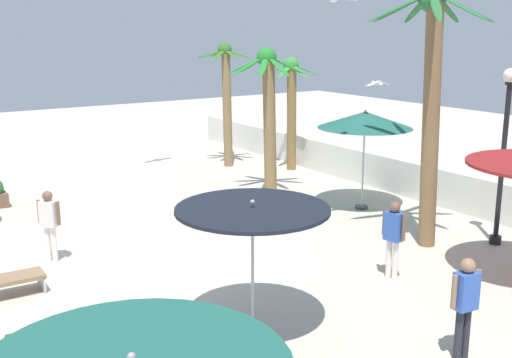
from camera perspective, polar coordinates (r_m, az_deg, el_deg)
name	(u,v)px	position (r m, az deg, el deg)	size (l,w,h in m)	color
ground_plane	(140,257)	(14.51, -10.50, -7.01)	(56.00, 56.00, 0.00)	beige
boundary_wall	(417,181)	(19.50, 14.48, -0.20)	(25.20, 0.30, 1.10)	silver
patio_umbrella_0	(365,120)	(17.71, 9.89, 5.30)	(2.65, 2.65, 2.84)	#333338
patio_umbrella_2	(253,214)	(10.15, -0.32, -3.25)	(2.53, 2.53, 2.36)	#333338
palm_tree_0	(226,89)	(23.26, -2.73, 8.17)	(2.06, 2.07, 4.54)	olive
palm_tree_1	(431,90)	(14.93, 15.65, 7.84)	(3.02, 2.94, 6.00)	brown
palm_tree_2	(291,101)	(22.64, 3.25, 7.15)	(1.95, 1.98, 4.06)	brown
palm_tree_3	(268,104)	(18.99, 1.14, 6.88)	(2.38, 2.39, 4.51)	brown
lamp_post_1	(504,143)	(15.59, 21.67, 3.06)	(0.34, 0.34, 4.17)	black
lounge_chair_0	(34,356)	(9.99, -19.56, -14.97)	(1.89, 0.69, 0.82)	#B7B7BC
guest_0	(465,299)	(10.28, 18.50, -10.29)	(0.28, 0.56, 1.66)	#26262D
guest_1	(49,219)	(14.44, -18.31, -3.51)	(0.45, 0.42, 1.61)	silver
guest_2	(393,232)	(13.07, 12.41, -4.78)	(0.56, 0.29, 1.65)	silver
seagull_2	(378,84)	(17.59, 11.01, 8.51)	(0.39, 1.00, 0.16)	white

